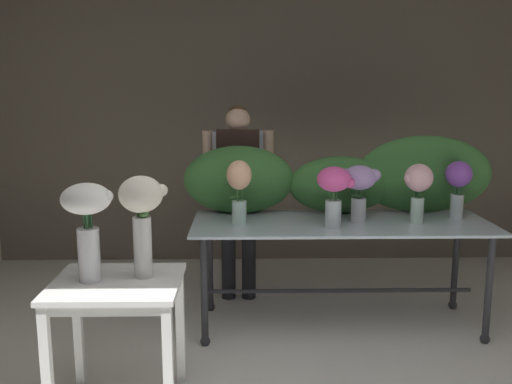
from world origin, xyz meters
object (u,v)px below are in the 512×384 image
vase_peach_tulips (239,186)px  vase_violet_ranunculus (458,182)px  florist (238,182)px  display_table_glass (341,237)px  vase_cream_lisianthus_tall (142,211)px  vase_blush_stock (418,185)px  vase_white_roses_tall (87,217)px  vase_fuchsia_freesia (334,188)px  side_table_white (117,298)px  vase_lilac_anemones (359,184)px

vase_peach_tulips → vase_violet_ranunculus: size_ratio=1.06×
florist → vase_peach_tulips: 0.64m
display_table_glass → vase_cream_lisianthus_tall: (-1.28, -1.03, 0.43)m
florist → vase_cream_lisianthus_tall: (-0.51, -1.61, 0.12)m
display_table_glass → florist: florist is taller
vase_blush_stock → display_table_glass: bearing=174.7°
vase_violet_ranunculus → florist: bearing=163.1°
vase_peach_tulips → vase_cream_lisianthus_tall: (-0.52, -0.98, 0.03)m
vase_cream_lisianthus_tall → vase_blush_stock: bearing=28.1°
vase_peach_tulips → vase_cream_lisianthus_tall: 1.11m
vase_white_roses_tall → vase_fuchsia_freesia: bearing=32.2°
side_table_white → vase_white_roses_tall: bearing=180.0°
display_table_glass → vase_lilac_anemones: 0.42m
display_table_glass → florist: size_ratio=1.34×
vase_violet_ranunculus → vase_peach_tulips: bearing=-175.3°
side_table_white → vase_lilac_anemones: vase_lilac_anemones is taller
vase_lilac_anemones → vase_violet_ranunculus: size_ratio=0.96×
florist → display_table_glass: bearing=-37.4°
display_table_glass → florist: bearing=142.6°
florist → vase_white_roses_tall: florist is taller
florist → vase_violet_ranunculus: 1.73m
vase_white_roses_tall → vase_violet_ranunculus: bearing=25.6°
vase_white_roses_tall → vase_blush_stock: bearing=26.2°
side_table_white → vase_violet_ranunculus: bearing=27.0°
side_table_white → vase_peach_tulips: 1.31m
florist → vase_blush_stock: 1.46m
vase_fuchsia_freesia → vase_white_roses_tall: vase_white_roses_tall is taller
vase_white_roses_tall → display_table_glass: bearing=34.9°
vase_blush_stock → vase_cream_lisianthus_tall: bearing=-151.9°
display_table_glass → vase_blush_stock: size_ratio=5.03×
display_table_glass → vase_lilac_anemones: bearing=-1.5°
vase_lilac_anemones → vase_fuchsia_freesia: (-0.21, -0.16, -0.00)m
vase_lilac_anemones → vase_white_roses_tall: vase_white_roses_tall is taller
display_table_glass → vase_lilac_anemones: vase_lilac_anemones is taller
display_table_glass → vase_violet_ranunculus: (0.89, 0.09, 0.40)m
side_table_white → vase_blush_stock: bearing=27.9°
vase_peach_tulips → florist: bearing=91.4°
vase_cream_lisianthus_tall → florist: bearing=72.5°
florist → vase_cream_lisianthus_tall: size_ratio=2.88×
vase_cream_lisianthus_tall → display_table_glass: bearing=38.7°
vase_fuchsia_freesia → vase_violet_ranunculus: vase_violet_ranunculus is taller
florist → vase_cream_lisianthus_tall: bearing=-107.5°
vase_peach_tulips → vase_white_roses_tall: vase_white_roses_tall is taller
vase_blush_stock → vase_white_roses_tall: 2.35m
display_table_glass → vase_lilac_anemones: size_ratio=5.23×
florist → vase_peach_tulips: size_ratio=3.53×
side_table_white → vase_fuchsia_freesia: bearing=34.9°
display_table_glass → vase_peach_tulips: 0.86m
vase_white_roses_tall → vase_cream_lisianthus_tall: vase_cream_lisianthus_tall is taller
vase_fuchsia_freesia → vase_cream_lisianthus_tall: vase_cream_lisianthus_tall is taller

